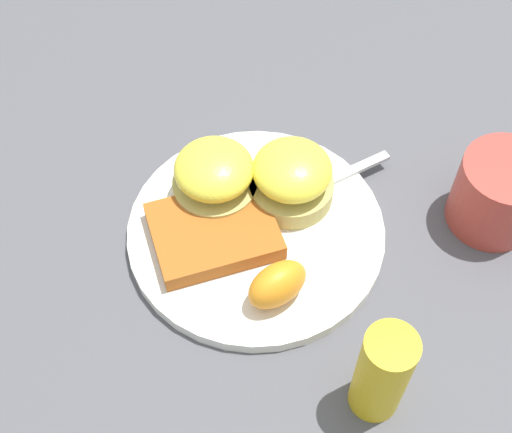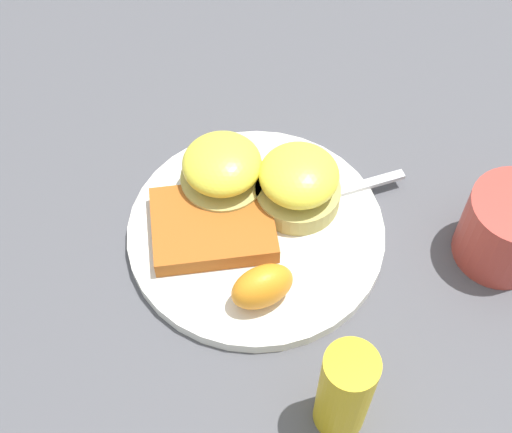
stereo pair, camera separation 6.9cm
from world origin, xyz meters
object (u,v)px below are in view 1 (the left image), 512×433
(sandwich_benedict_right, at_px, (215,177))
(fork, at_px, (288,200))
(hashbrown_patty, at_px, (214,231))
(orange_wedge, at_px, (277,284))
(condiment_bottle, at_px, (382,374))
(sandwich_benedict_left, at_px, (292,178))
(cup, at_px, (500,193))

(sandwich_benedict_right, relative_size, fork, 0.40)
(hashbrown_patty, bearing_deg, orange_wedge, -68.67)
(sandwich_benedict_right, bearing_deg, hashbrown_patty, -110.86)
(hashbrown_patty, relative_size, orange_wedge, 1.99)
(condiment_bottle, bearing_deg, hashbrown_patty, 110.81)
(sandwich_benedict_right, height_order, hashbrown_patty, sandwich_benedict_right)
(sandwich_benedict_left, relative_size, condiment_bottle, 0.77)
(sandwich_benedict_left, distance_m, cup, 0.21)
(sandwich_benedict_left, relative_size, fork, 0.40)
(sandwich_benedict_right, height_order, fork, sandwich_benedict_right)
(orange_wedge, height_order, cup, cup)
(cup, relative_size, condiment_bottle, 1.04)
(fork, bearing_deg, condiment_bottle, -92.12)
(hashbrown_patty, height_order, cup, cup)
(condiment_bottle, bearing_deg, sandwich_benedict_right, 103.18)
(fork, xyz_separation_m, condiment_bottle, (-0.01, -0.22, 0.04))
(sandwich_benedict_left, xyz_separation_m, condiment_bottle, (-0.01, -0.22, 0.01))
(fork, height_order, cup, cup)
(sandwich_benedict_right, xyz_separation_m, fork, (0.07, -0.03, -0.03))
(condiment_bottle, bearing_deg, sandwich_benedict_left, 86.58)
(sandwich_benedict_left, distance_m, hashbrown_patty, 0.09)
(fork, relative_size, cup, 1.86)
(sandwich_benedict_right, xyz_separation_m, cup, (0.26, -0.12, -0.00))
(hashbrown_patty, distance_m, cup, 0.28)
(sandwich_benedict_right, relative_size, hashbrown_patty, 0.72)
(sandwich_benedict_right, height_order, cup, cup)
(orange_wedge, relative_size, fork, 0.28)
(hashbrown_patty, xyz_separation_m, cup, (0.28, -0.07, 0.02))
(sandwich_benedict_right, bearing_deg, condiment_bottle, -76.82)
(hashbrown_patty, height_order, orange_wedge, orange_wedge)
(sandwich_benedict_left, xyz_separation_m, sandwich_benedict_right, (-0.07, 0.03, 0.00))
(sandwich_benedict_left, height_order, condiment_bottle, condiment_bottle)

